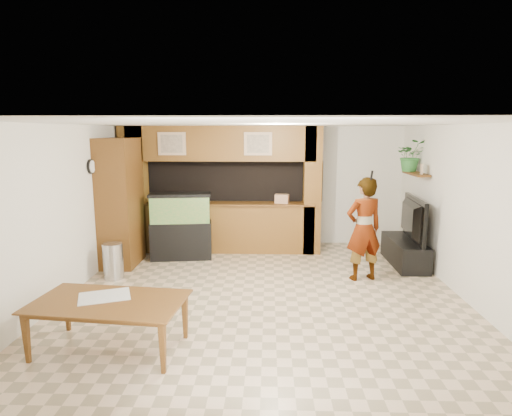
{
  "coord_description": "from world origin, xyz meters",
  "views": [
    {
      "loc": [
        0.07,
        -6.2,
        2.5
      ],
      "look_at": [
        -0.14,
        0.6,
        1.27
      ],
      "focal_mm": 30.0,
      "sensor_mm": 36.0,
      "label": 1
    }
  ],
  "objects_px": {
    "television": "(407,219)",
    "dining_table": "(109,327)",
    "person": "(364,229)",
    "pantry_cabinet": "(120,202)",
    "aquarium": "(181,227)"
  },
  "relations": [
    {
      "from": "television",
      "to": "dining_table",
      "type": "distance_m",
      "value": 5.59
    },
    {
      "from": "television",
      "to": "person",
      "type": "distance_m",
      "value": 1.31
    },
    {
      "from": "person",
      "to": "pantry_cabinet",
      "type": "bearing_deg",
      "value": -26.23
    },
    {
      "from": "person",
      "to": "dining_table",
      "type": "relative_size",
      "value": 1.03
    },
    {
      "from": "television",
      "to": "dining_table",
      "type": "relative_size",
      "value": 0.82
    },
    {
      "from": "aquarium",
      "to": "dining_table",
      "type": "xyz_separation_m",
      "value": [
        -0.09,
        -3.65,
        -0.34
      ]
    },
    {
      "from": "pantry_cabinet",
      "to": "aquarium",
      "type": "xyz_separation_m",
      "value": [
        1.04,
        0.39,
        -0.55
      ]
    },
    {
      "from": "television",
      "to": "dining_table",
      "type": "height_order",
      "value": "television"
    },
    {
      "from": "aquarium",
      "to": "person",
      "type": "relative_size",
      "value": 0.75
    },
    {
      "from": "pantry_cabinet",
      "to": "aquarium",
      "type": "height_order",
      "value": "pantry_cabinet"
    },
    {
      "from": "aquarium",
      "to": "dining_table",
      "type": "distance_m",
      "value": 3.67
    },
    {
      "from": "dining_table",
      "to": "television",
      "type": "bearing_deg",
      "value": 43.67
    },
    {
      "from": "aquarium",
      "to": "dining_table",
      "type": "height_order",
      "value": "aquarium"
    },
    {
      "from": "pantry_cabinet",
      "to": "dining_table",
      "type": "relative_size",
      "value": 1.39
    },
    {
      "from": "pantry_cabinet",
      "to": "dining_table",
      "type": "height_order",
      "value": "pantry_cabinet"
    }
  ]
}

